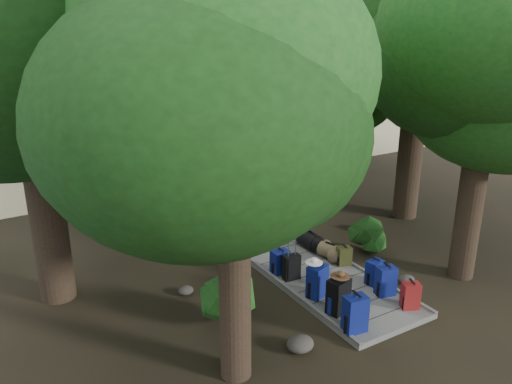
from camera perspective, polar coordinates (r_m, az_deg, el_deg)
ground at (r=13.31m, az=0.48°, el=-5.33°), size 120.00×120.00×0.00m
sand_beach at (r=27.68m, az=-17.01°, el=6.61°), size 40.00×22.00×0.02m
boardwalk at (r=14.09m, az=-1.63°, el=-3.68°), size 2.00×12.00×0.12m
backpack_left_a at (r=9.38m, az=11.27°, el=-13.30°), size 0.44×0.34×0.77m
backpack_left_b at (r=9.87m, az=9.41°, el=-11.42°), size 0.48×0.39×0.78m
backpack_left_c at (r=10.34m, az=7.03°, el=-9.88°), size 0.48×0.41×0.76m
backpack_left_d at (r=11.23m, az=2.77°, el=-7.81°), size 0.39×0.28×0.59m
backpack_right_a at (r=10.36m, az=17.25°, el=-11.10°), size 0.40×0.35×0.60m
backpack_right_b at (r=10.68m, az=14.62°, el=-9.64°), size 0.43×0.34×0.69m
backpack_right_c at (r=11.06m, az=13.38°, el=-8.75°), size 0.38×0.30×0.60m
backpack_right_d at (r=11.77m, az=10.03°, el=-7.09°), size 0.36×0.30×0.48m
duffel_right_khaki at (r=12.05m, az=8.45°, el=-6.69°), size 0.49×0.61×0.35m
duffel_right_black at (r=12.52m, az=6.07°, el=-5.40°), size 0.43×0.68×0.42m
suitcase_on_boardwalk at (r=10.98m, az=4.08°, el=-8.56°), size 0.38×0.23×0.57m
lone_suitcase_on_sand at (r=20.25m, az=-10.07°, el=3.83°), size 0.43×0.31×0.60m
hat_brown at (r=9.64m, az=9.63°, el=-9.21°), size 0.37×0.37×0.11m
hat_white at (r=10.12m, az=6.65°, el=-7.74°), size 0.35×0.35×0.12m
kayak at (r=21.02m, az=-22.73°, el=2.77°), size 1.08×3.16×0.31m
sun_lounger at (r=23.01m, az=-4.07°, el=5.80°), size 1.22×1.83×0.57m
tree_right_a at (r=11.23m, az=24.73°, el=9.47°), size 4.74×4.74×7.89m
tree_right_b at (r=14.51m, az=18.39°, el=15.82°), size 5.51×5.51×9.84m
tree_right_c at (r=15.47m, az=9.34°, el=13.90°), size 4.84×4.84×8.38m
tree_right_d at (r=18.37m, az=10.08°, el=17.75°), size 5.68×5.68×10.41m
tree_right_e at (r=21.04m, az=0.65°, el=17.53°), size 5.55×5.55×9.98m
tree_right_f at (r=23.65m, az=1.93°, el=16.73°), size 5.16×5.16×9.22m
tree_left_a at (r=7.02m, az=-2.66°, el=3.34°), size 4.28×4.28×7.13m
tree_left_b at (r=10.08m, az=-25.02°, el=14.66°), size 5.56×5.56×10.01m
tree_left_c at (r=13.75m, az=-19.54°, el=10.45°), size 4.25×4.25×7.40m
tree_back_a at (r=25.89m, az=-20.34°, el=15.28°), size 5.06×5.06×8.75m
tree_back_b at (r=27.81m, az=-14.51°, el=16.80°), size 5.34×5.34×9.54m
tree_back_c at (r=28.70m, az=-8.05°, el=16.59°), size 4.95×4.95×8.90m
palm_right_a at (r=18.39m, az=-0.41°, el=13.16°), size 4.28×4.28×7.29m
palm_right_b at (r=24.67m, az=-4.22°, el=15.01°), size 3.99×3.99×7.70m
palm_right_c at (r=24.49m, az=-8.91°, el=13.49°), size 4.13×4.13×6.58m
palm_left_a at (r=17.51m, az=-24.08°, el=11.69°), size 4.73×4.73×7.53m
rock_left_a at (r=9.10m, az=5.08°, el=-16.90°), size 0.49×0.44×0.27m
rock_left_b at (r=10.81m, az=-8.02°, el=-11.07°), size 0.32×0.29×0.18m
rock_left_c at (r=12.91m, az=-8.15°, el=-5.70°), size 0.48×0.43×0.26m
rock_left_d at (r=14.51m, az=-12.95°, el=-3.34°), size 0.34×0.31×0.19m
rock_right_a at (r=11.57m, az=16.85°, el=-9.57°), size 0.36×0.33×0.20m
rock_right_b at (r=14.11m, az=11.99°, el=-3.83°), size 0.42×0.38×0.23m
rock_right_c at (r=15.50m, az=2.13°, el=-1.47°), size 0.29×0.27×0.16m
rock_right_d at (r=17.74m, az=1.22°, el=1.40°), size 0.53×0.48×0.29m
shrub_left_a at (r=9.52m, az=-3.78°, el=-12.27°), size 1.18×1.18×1.06m
shrub_left_b at (r=13.53m, az=-9.75°, el=-3.60°), size 0.78×0.78×0.70m
shrub_left_c at (r=16.56m, az=-16.06°, el=1.00°), size 1.32×1.32×1.18m
shrub_right_a at (r=12.74m, az=12.71°, el=-4.76°), size 0.99×0.99×0.90m
shrub_right_b at (r=16.51m, az=4.44°, el=1.51°), size 1.24×1.24×1.12m
shrub_right_c at (r=18.08m, az=-3.15°, el=2.40°), size 0.79×0.79×0.71m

